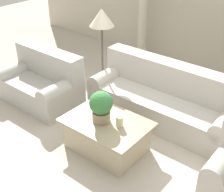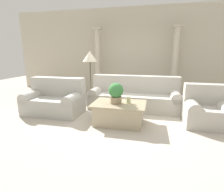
% 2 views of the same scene
% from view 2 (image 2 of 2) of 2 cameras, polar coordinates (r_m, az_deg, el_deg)
% --- Properties ---
extents(ground_plane, '(16.00, 16.00, 0.00)m').
position_cam_2_polar(ground_plane, '(4.34, 2.94, -6.75)').
color(ground_plane, '#BCB2A3').
extents(wall_back, '(10.00, 0.06, 3.20)m').
position_cam_2_polar(wall_back, '(7.00, 7.59, 14.29)').
color(wall_back, beige).
rests_on(wall_back, ground_plane).
extents(sofa_long, '(2.45, 0.85, 0.90)m').
position_cam_2_polar(sofa_long, '(4.95, 7.25, -0.04)').
color(sofa_long, '#B7B2A8').
rests_on(sofa_long, ground_plane).
extents(loveseat, '(1.44, 0.85, 0.90)m').
position_cam_2_polar(loveseat, '(4.76, -18.17, -1.12)').
color(loveseat, '#B2AFA8').
rests_on(loveseat, ground_plane).
extents(coffee_table, '(1.15, 0.82, 0.46)m').
position_cam_2_polar(coffee_table, '(3.88, 2.30, -5.54)').
color(coffee_table, tan).
rests_on(coffee_table, ground_plane).
extents(potted_plant, '(0.32, 0.32, 0.45)m').
position_cam_2_polar(potted_plant, '(3.73, 1.29, 1.16)').
color(potted_plant, '#937F60').
rests_on(potted_plant, coffee_table).
extents(pillar_candle, '(0.09, 0.09, 0.15)m').
position_cam_2_polar(pillar_candle, '(3.79, 5.44, -1.29)').
color(pillar_candle, beige).
rests_on(pillar_candle, coffee_table).
extents(floor_lamp, '(0.42, 0.42, 1.58)m').
position_cam_2_polar(floor_lamp, '(5.09, -7.22, 11.92)').
color(floor_lamp, '#4C473D').
rests_on(floor_lamp, ground_plane).
extents(column_left, '(0.30, 0.30, 2.44)m').
position_cam_2_polar(column_left, '(6.85, -4.70, 11.44)').
color(column_left, beige).
rests_on(column_left, ground_plane).
extents(column_right, '(0.30, 0.30, 2.44)m').
position_cam_2_polar(column_right, '(6.56, 19.84, 10.59)').
color(column_right, beige).
rests_on(column_right, ground_plane).
extents(armchair, '(0.92, 0.76, 0.87)m').
position_cam_2_polar(armchair, '(4.29, 28.54, -3.84)').
color(armchair, '#B7B2A8').
rests_on(armchair, ground_plane).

